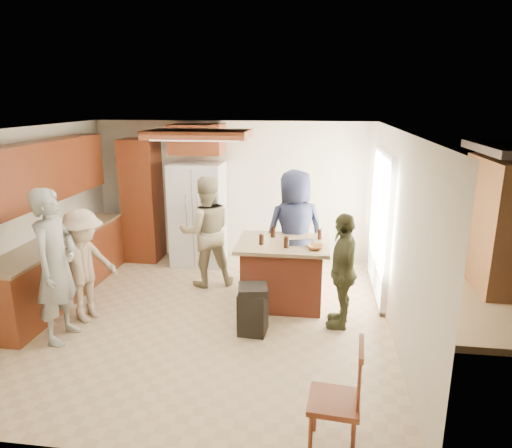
# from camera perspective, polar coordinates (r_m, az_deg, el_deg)

# --- Properties ---
(room_shell) EXTENTS (8.00, 5.20, 5.00)m
(room_shell) POSITION_cam_1_polar(r_m,az_deg,el_deg) (7.93, 28.59, -1.15)
(room_shell) COLOR tan
(room_shell) RESTS_ON ground
(person_front_left) EXTENTS (0.51, 0.70, 1.89)m
(person_front_left) POSITION_cam_1_polar(r_m,az_deg,el_deg) (5.95, -23.74, -4.82)
(person_front_left) COLOR gray
(person_front_left) RESTS_ON ground
(person_behind_left) EXTENTS (0.98, 0.79, 1.74)m
(person_behind_left) POSITION_cam_1_polar(r_m,az_deg,el_deg) (7.13, -6.24, -0.97)
(person_behind_left) COLOR tan
(person_behind_left) RESTS_ON ground
(person_behind_right) EXTENTS (1.07, 0.89, 1.87)m
(person_behind_right) POSITION_cam_1_polar(r_m,az_deg,el_deg) (6.93, 4.85, -0.86)
(person_behind_right) COLOR black
(person_behind_right) RESTS_ON ground
(person_side_right) EXTENTS (0.56, 0.94, 1.51)m
(person_side_right) POSITION_cam_1_polar(r_m,az_deg,el_deg) (5.93, 10.82, -5.75)
(person_side_right) COLOR #424327
(person_side_right) RESTS_ON ground
(person_counter) EXTENTS (0.80, 1.08, 1.51)m
(person_counter) POSITION_cam_1_polar(r_m,az_deg,el_deg) (6.40, -20.66, -4.93)
(person_counter) COLOR tan
(person_counter) RESTS_ON ground
(left_cabinetry) EXTENTS (0.64, 3.00, 2.30)m
(left_cabinetry) POSITION_cam_1_polar(r_m,az_deg,el_deg) (7.23, -23.89, -1.30)
(left_cabinetry) COLOR maroon
(left_cabinetry) RESTS_ON ground
(back_wall_units) EXTENTS (1.80, 0.60, 2.45)m
(back_wall_units) POSITION_cam_1_polar(r_m,az_deg,el_deg) (8.32, -12.42, 4.73)
(back_wall_units) COLOR maroon
(back_wall_units) RESTS_ON ground
(refrigerator) EXTENTS (0.90, 0.76, 1.80)m
(refrigerator) POSITION_cam_1_polar(r_m,az_deg,el_deg) (8.12, -7.21, 1.23)
(refrigerator) COLOR white
(refrigerator) RESTS_ON ground
(kitchen_island) EXTENTS (1.28, 1.03, 0.93)m
(kitchen_island) POSITION_cam_1_polar(r_m,az_deg,el_deg) (6.55, 3.37, -6.06)
(kitchen_island) COLOR #973E27
(kitchen_island) RESTS_ON ground
(island_items) EXTENTS (0.88, 0.61, 0.15)m
(island_items) POSITION_cam_1_polar(r_m,az_deg,el_deg) (6.29, 5.45, -2.24)
(island_items) COLOR silver
(island_items) RESTS_ON kitchen_island
(trash_bin) EXTENTS (0.41, 0.41, 0.63)m
(trash_bin) POSITION_cam_1_polar(r_m,az_deg,el_deg) (5.82, -0.39, -10.61)
(trash_bin) COLOR black
(trash_bin) RESTS_ON ground
(spindle_chair) EXTENTS (0.46, 0.46, 0.99)m
(spindle_chair) POSITION_cam_1_polar(r_m,az_deg,el_deg) (4.09, 10.05, -21.03)
(spindle_chair) COLOR maroon
(spindle_chair) RESTS_ON ground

